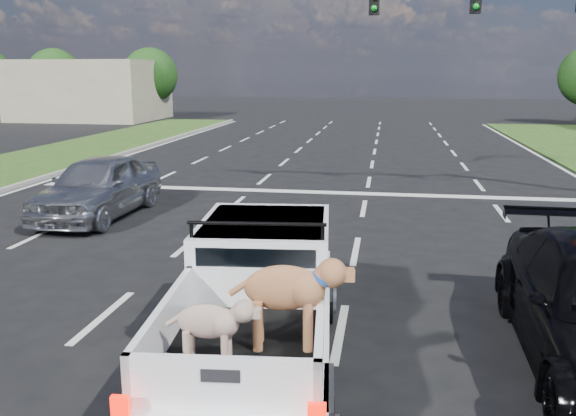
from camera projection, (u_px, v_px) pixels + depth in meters
name	position (u px, v px, depth m)	size (l,w,h in m)	color
ground	(218.00, 324.00, 8.71)	(160.00, 160.00, 0.00)	black
road_markings	(290.00, 218.00, 15.03)	(17.75, 60.00, 0.01)	silver
traffic_signal	(572.00, 27.00, 16.66)	(9.11, 0.31, 7.00)	black
building_left	(91.00, 90.00, 46.05)	(10.00, 8.00, 4.40)	tan
tree_far_b	(55.00, 75.00, 48.37)	(4.20, 4.20, 5.40)	#332114
tree_far_c	(150.00, 75.00, 47.11)	(4.20, 4.20, 5.40)	#332114
pickup_truck	(258.00, 301.00, 7.27)	(2.24, 5.01, 1.82)	black
silver_sedan	(98.00, 186.00, 15.08)	(1.81, 4.51, 1.54)	#AAACB1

